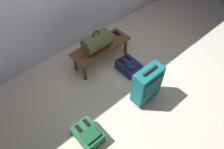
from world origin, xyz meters
TOP-DOWN VIEW (x-y plane):
  - ground_plane at (0.00, 0.00)m, footprint 6.60×6.60m
  - bench at (-0.01, 0.88)m, footprint 1.00×0.36m
  - duffel_bag_olive at (-0.08, 0.88)m, footprint 0.44×0.26m
  - cell_phone at (0.39, 0.94)m, footprint 0.07×0.14m
  - suitcase_upright_teal at (-0.00, -0.13)m, footprint 0.43×0.22m
  - backpack_green at (-1.01, -0.07)m, footprint 0.28×0.38m
  - backpack_navy at (0.20, 0.43)m, footprint 0.28×0.38m

SIDE VIEW (x-z plane):
  - ground_plane at x=0.00m, z-range 0.00..0.00m
  - backpack_green at x=-1.01m, z-range -0.01..0.20m
  - backpack_navy at x=0.20m, z-range -0.01..0.20m
  - bench at x=-0.01m, z-range 0.13..0.49m
  - suitcase_upright_teal at x=0.00m, z-range 0.01..0.66m
  - cell_phone at x=0.39m, z-range 0.36..0.37m
  - duffel_bag_olive at x=-0.08m, z-range 0.33..0.66m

